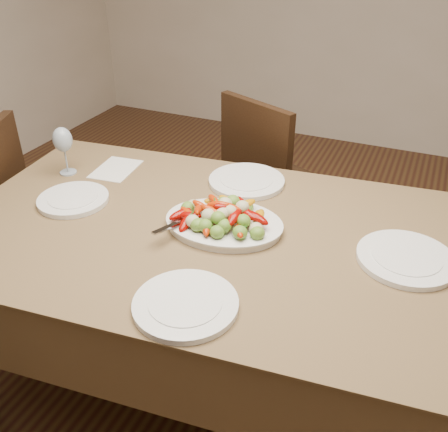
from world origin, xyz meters
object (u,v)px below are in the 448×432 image
Objects in this scene: dining_table at (224,318)px; plate_right at (406,259)px; plate_far at (247,181)px; wine_glass at (64,149)px; chair_far at (280,185)px; plate_left at (73,200)px; serving_platter at (224,225)px; plate_near at (186,305)px.

plate_right reaches higher than dining_table.
wine_glass reaches higher than plate_far.
chair_far is 3.25× the size of plate_right.
plate_left is 1.24× the size of wine_glass.
wine_glass is at bearing 132.85° from plate_left.
chair_far is 0.63m from plate_far.
plate_left is 0.87× the size of plate_right.
wine_glass reaches higher than serving_platter.
plate_near is at bearing -28.12° from plate_left.
plate_near is at bearing -81.00° from serving_platter.
chair_far reaches higher than plate_near.
plate_right is at bearing 41.19° from plate_near.
serving_platter reaches higher than plate_far.
chair_far is 2.49× the size of serving_platter.
plate_far is at bearing 99.48° from dining_table.
wine_glass is (-0.75, 0.15, 0.48)m from dining_table.
dining_table is 0.70m from plate_left.
plate_near is (0.06, -0.40, -0.00)m from serving_platter.
dining_table is 0.39m from serving_platter.
plate_near is (0.14, -1.28, 0.29)m from chair_far.
plate_left and plate_right have the same top height.
serving_platter is 0.75m from wine_glass.
chair_far is 4.64× the size of wine_glass.
serving_platter reaches higher than plate_right.
plate_left is 0.26m from wine_glass.
chair_far is at bearing 128.12° from plate_right.
serving_platter is 1.30× the size of plate_right.
plate_left is (-0.57, -0.06, -0.00)m from serving_platter.
plate_right is at bearing -3.13° from wine_glass.
plate_far is (-0.62, 0.28, 0.00)m from plate_right.
plate_left is (-0.58, -0.04, 0.39)m from dining_table.
serving_platter is 0.58m from plate_right.
chair_far is 3.75× the size of plate_left.
plate_far is 0.73m from plate_near.
plate_near is (0.63, -0.34, 0.00)m from plate_left.
dining_table is 6.29× the size of plate_right.
chair_far reaches higher than serving_platter.
plate_left is 0.90× the size of plate_near.
dining_table is 0.53m from plate_far.
dining_table is at bearing -80.52° from plate_far.
serving_platter is at bearing 114.31° from dining_table.
wine_glass is (-0.74, 0.12, 0.09)m from serving_platter.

